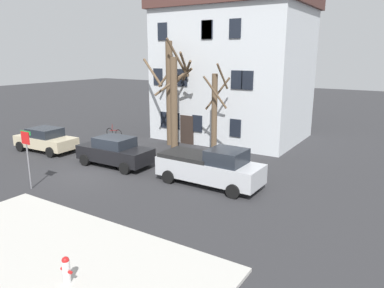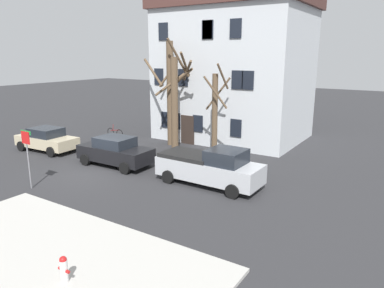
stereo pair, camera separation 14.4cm
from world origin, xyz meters
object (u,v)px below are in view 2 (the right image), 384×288
car_black_sedan (115,151)px  bicycle_leaning (115,133)px  street_sign_pole (27,149)px  pickup_truck_silver (210,167)px  fire_hydrant (64,269)px  tree_bare_mid (175,102)px  car_beige_sedan (47,139)px  building_main (235,61)px  tree_bare_near (171,90)px  tree_bare_far (215,113)px

car_black_sedan → bicycle_leaning: size_ratio=2.63×
street_sign_pole → pickup_truck_silver: bearing=36.0°
fire_hydrant → street_sign_pole: bearing=151.9°
tree_bare_mid → pickup_truck_silver: bearing=-40.8°
car_beige_sedan → pickup_truck_silver: (12.62, 0.26, 0.15)m
building_main → pickup_truck_silver: 12.30m
tree_bare_near → bicycle_leaning: 6.30m
car_beige_sedan → fire_hydrant: (13.25, -9.06, -0.27)m
tree_bare_mid → tree_bare_far: bearing=-1.1°
pickup_truck_silver → street_sign_pole: 8.89m
car_beige_sedan → pickup_truck_silver: pickup_truck_silver is taller
tree_bare_mid → street_sign_pole: (-1.76, -9.82, -1.31)m
building_main → tree_bare_mid: building_main is taller
building_main → fire_hydrant: (4.57, -19.85, -5.41)m
building_main → tree_bare_near: size_ratio=1.57×
tree_bare_far → fire_hydrant: 14.39m
car_beige_sedan → pickup_truck_silver: 12.63m
tree_bare_near → street_sign_pole: bearing=-93.1°
tree_bare_mid → car_black_sedan: (-0.96, -4.80, -2.47)m
fire_hydrant → bicycle_leaning: size_ratio=0.46×
car_black_sedan → street_sign_pole: 5.22m
car_black_sedan → building_main: bearing=77.4°
tree_bare_far → street_sign_pole: bearing=-116.4°
building_main → tree_bare_far: bearing=-74.4°
tree_bare_mid → tree_bare_far: size_ratio=1.06×
building_main → tree_bare_mid: (-1.44, -5.89, -2.61)m
tree_bare_near → street_sign_pole: (-0.60, -10.91, -1.94)m
car_black_sedan → tree_bare_far: bearing=49.4°
pickup_truck_silver → fire_hydrant: pickup_truck_silver is taller
bicycle_leaning → building_main: bearing=34.3°
tree_bare_mid → fire_hydrant: 15.45m
bicycle_leaning → tree_bare_far: bearing=-4.1°
street_sign_pole → bicycle_leaning: (-4.55, 10.44, -1.66)m
fire_hydrant → bicycle_leaning: (-12.31, 14.57, -0.17)m
street_sign_pole → fire_hydrant: bearing=-28.1°
car_beige_sedan → bicycle_leaning: car_beige_sedan is taller
tree_bare_far → street_sign_pole: size_ratio=2.04×
car_beige_sedan → tree_bare_mid: bearing=34.1°
street_sign_pole → tree_bare_near: bearing=86.9°
tree_bare_near → bicycle_leaning: bearing=-174.7°
car_black_sedan → fire_hydrant: car_black_sedan is taller
car_black_sedan → bicycle_leaning: 7.63m
tree_bare_mid → pickup_truck_silver: 7.50m
tree_bare_mid → bicycle_leaning: tree_bare_mid is taller
tree_bare_far → street_sign_pole: tree_bare_far is taller
pickup_truck_silver → tree_bare_near: bearing=138.8°
tree_bare_far → bicycle_leaning: tree_bare_far is taller
pickup_truck_silver → tree_bare_mid: bearing=139.2°
tree_bare_mid → bicycle_leaning: size_ratio=3.57×
car_beige_sedan → car_black_sedan: (6.28, 0.10, 0.06)m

